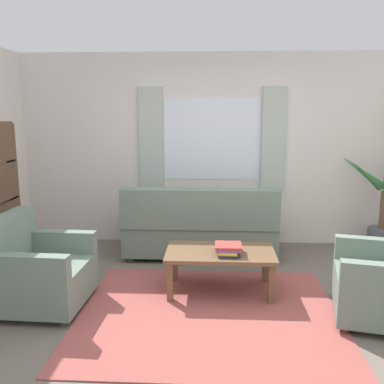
{
  "coord_description": "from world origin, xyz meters",
  "views": [
    {
      "loc": [
        0.04,
        -3.63,
        1.86
      ],
      "look_at": [
        -0.19,
        0.7,
        1.01
      ],
      "focal_mm": 39.81,
      "sensor_mm": 36.0,
      "label": 1
    }
  ],
  "objects_px": {
    "couch": "(200,228)",
    "coffee_table": "(220,256)",
    "book_stack_on_table": "(228,249)",
    "potted_plant": "(381,212)",
    "armchair_left": "(37,271)"
  },
  "relations": [
    {
      "from": "couch",
      "to": "coffee_table",
      "type": "bearing_deg",
      "value": 102.68
    },
    {
      "from": "book_stack_on_table",
      "to": "potted_plant",
      "type": "bearing_deg",
      "value": 33.95
    },
    {
      "from": "potted_plant",
      "to": "book_stack_on_table",
      "type": "bearing_deg",
      "value": -146.05
    },
    {
      "from": "book_stack_on_table",
      "to": "potted_plant",
      "type": "height_order",
      "value": "potted_plant"
    },
    {
      "from": "couch",
      "to": "coffee_table",
      "type": "relative_size",
      "value": 1.73
    },
    {
      "from": "couch",
      "to": "coffee_table",
      "type": "xyz_separation_m",
      "value": [
        0.24,
        -1.07,
        0.01
      ]
    },
    {
      "from": "armchair_left",
      "to": "potted_plant",
      "type": "height_order",
      "value": "potted_plant"
    },
    {
      "from": "couch",
      "to": "potted_plant",
      "type": "height_order",
      "value": "potted_plant"
    },
    {
      "from": "armchair_left",
      "to": "potted_plant",
      "type": "xyz_separation_m",
      "value": [
        3.79,
        1.66,
        0.21
      ]
    },
    {
      "from": "couch",
      "to": "coffee_table",
      "type": "height_order",
      "value": "couch"
    },
    {
      "from": "armchair_left",
      "to": "coffee_table",
      "type": "relative_size",
      "value": 0.8
    },
    {
      "from": "book_stack_on_table",
      "to": "potted_plant",
      "type": "relative_size",
      "value": 0.25
    },
    {
      "from": "couch",
      "to": "book_stack_on_table",
      "type": "relative_size",
      "value": 5.95
    },
    {
      "from": "couch",
      "to": "potted_plant",
      "type": "distance_m",
      "value": 2.31
    },
    {
      "from": "coffee_table",
      "to": "potted_plant",
      "type": "relative_size",
      "value": 0.85
    }
  ]
}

